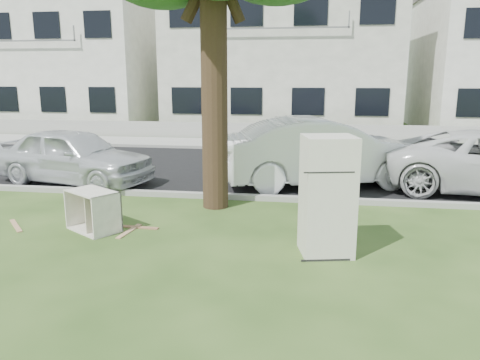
# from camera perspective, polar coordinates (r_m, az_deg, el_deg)

# --- Properties ---
(ground) EXTENTS (120.00, 120.00, 0.00)m
(ground) POSITION_cam_1_polar(r_m,az_deg,el_deg) (8.25, -2.77, -6.74)
(ground) COLOR #294318
(road) EXTENTS (120.00, 7.00, 0.01)m
(road) POSITION_cam_1_polar(r_m,az_deg,el_deg) (13.98, 2.10, 1.38)
(road) COLOR black
(road) RESTS_ON ground
(kerb_near) EXTENTS (120.00, 0.18, 0.12)m
(kerb_near) POSITION_cam_1_polar(r_m,az_deg,el_deg) (10.55, -0.14, -2.38)
(kerb_near) COLOR gray
(kerb_near) RESTS_ON ground
(kerb_far) EXTENTS (120.00, 0.18, 0.12)m
(kerb_far) POSITION_cam_1_polar(r_m,az_deg,el_deg) (17.46, 3.45, 3.62)
(kerb_far) COLOR gray
(kerb_far) RESTS_ON ground
(sidewalk) EXTENTS (120.00, 2.80, 0.01)m
(sidewalk) POSITION_cam_1_polar(r_m,az_deg,el_deg) (18.88, 3.86, 4.31)
(sidewalk) COLOR gray
(sidewalk) RESTS_ON ground
(low_wall) EXTENTS (120.00, 0.15, 0.70)m
(low_wall) POSITION_cam_1_polar(r_m,az_deg,el_deg) (20.42, 4.26, 5.91)
(low_wall) COLOR gray
(low_wall) RESTS_ON ground
(townhouse_left) EXTENTS (10.20, 8.16, 7.04)m
(townhouse_left) POSITION_cam_1_polar(r_m,az_deg,el_deg) (28.56, -20.25, 13.49)
(townhouse_left) COLOR white
(townhouse_left) RESTS_ON ground
(townhouse_center) EXTENTS (11.22, 8.16, 7.44)m
(townhouse_center) POSITION_cam_1_polar(r_m,az_deg,el_deg) (25.19, 5.31, 14.86)
(townhouse_center) COLOR silver
(townhouse_center) RESTS_ON ground
(fridge) EXTENTS (0.90, 0.85, 1.85)m
(fridge) POSITION_cam_1_polar(r_m,az_deg,el_deg) (7.31, 10.60, -1.92)
(fridge) COLOR #B4ACA2
(fridge) RESTS_ON ground
(cabinet) EXTENTS (1.11, 1.01, 0.74)m
(cabinet) POSITION_cam_1_polar(r_m,az_deg,el_deg) (8.79, -17.46, -3.57)
(cabinet) COLOR beige
(cabinet) RESTS_ON ground
(plank_a) EXTENTS (1.16, 0.16, 0.02)m
(plank_a) POSITION_cam_1_polar(r_m,az_deg,el_deg) (8.90, -13.44, -5.54)
(plank_a) COLOR #906546
(plank_a) RESTS_ON ground
(plank_b) EXTENTS (0.65, 0.69, 0.02)m
(plank_b) POSITION_cam_1_polar(r_m,az_deg,el_deg) (9.65, -25.66, -5.04)
(plank_b) COLOR tan
(plank_b) RESTS_ON ground
(plank_c) EXTENTS (0.19, 0.80, 0.02)m
(plank_c) POSITION_cam_1_polar(r_m,az_deg,el_deg) (8.65, -13.35, -6.08)
(plank_c) COLOR tan
(plank_c) RESTS_ON ground
(car_center) EXTENTS (5.48, 3.30, 1.71)m
(car_center) POSITION_cam_1_polar(r_m,az_deg,el_deg) (11.91, 10.06, 3.36)
(car_center) COLOR white
(car_center) RESTS_ON ground
(car_left) EXTENTS (4.49, 2.64, 1.44)m
(car_left) POSITION_cam_1_polar(r_m,az_deg,el_deg) (12.74, -19.62, 2.80)
(car_left) COLOR silver
(car_left) RESTS_ON ground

